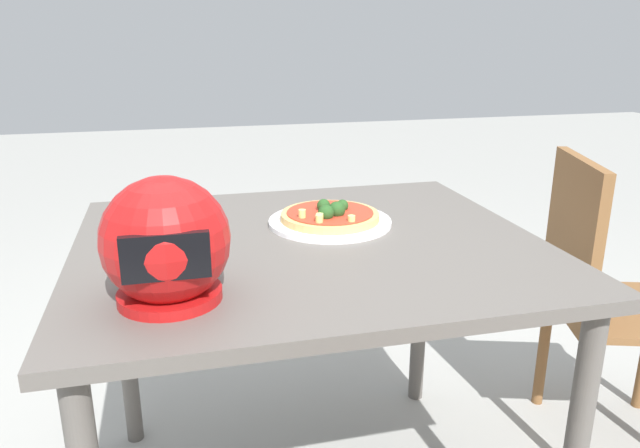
{
  "coord_description": "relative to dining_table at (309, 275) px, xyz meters",
  "views": [
    {
      "loc": [
        0.3,
        1.31,
        1.24
      ],
      "look_at": [
        -0.04,
        -0.05,
        0.79
      ],
      "focal_mm": 33.77,
      "sensor_mm": 36.0,
      "label": 1
    }
  ],
  "objects": [
    {
      "name": "motorcycle_helmet",
      "position": [
        0.32,
        0.26,
        0.2
      ],
      "size": [
        0.23,
        0.23,
        0.23
      ],
      "color": "#B21414",
      "rests_on": "dining_table"
    },
    {
      "name": "pizza_plate",
      "position": [
        -0.08,
        -0.11,
        0.1
      ],
      "size": [
        0.31,
        0.31,
        0.01
      ],
      "primitive_type": "cylinder",
      "color": "white",
      "rests_on": "dining_table"
    },
    {
      "name": "dining_table",
      "position": [
        0.0,
        0.0,
        0.0
      ],
      "size": [
        1.08,
        0.94,
        0.77
      ],
      "color": "#5B5651",
      "rests_on": "ground"
    },
    {
      "name": "pizza",
      "position": [
        -0.08,
        -0.1,
        0.12
      ],
      "size": [
        0.25,
        0.25,
        0.05
      ],
      "color": "tan",
      "rests_on": "pizza_plate"
    },
    {
      "name": "drinking_glass",
      "position": [
        0.31,
        0.04,
        0.16
      ],
      "size": [
        0.07,
        0.07,
        0.14
      ],
      "primitive_type": "cylinder",
      "color": "silver",
      "rests_on": "dining_table"
    },
    {
      "name": "chair_side",
      "position": [
        -0.9,
        -0.09,
        -0.17
      ],
      "size": [
        0.5,
        0.5,
        0.9
      ],
      "color": "brown",
      "rests_on": "ground"
    }
  ]
}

